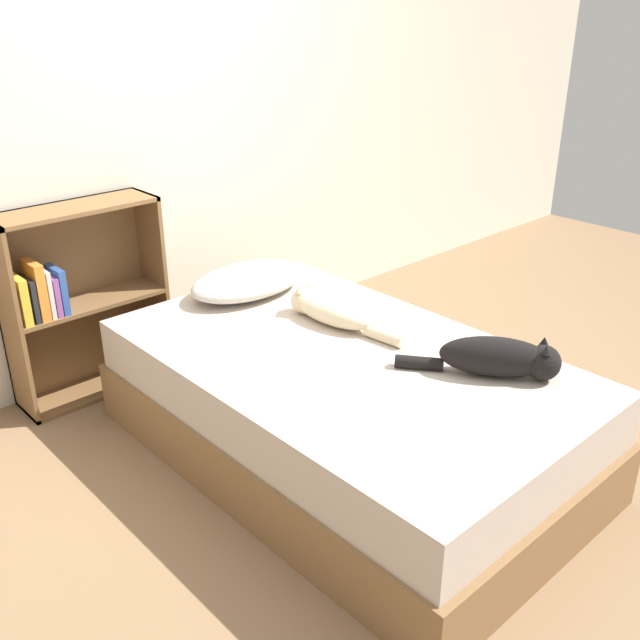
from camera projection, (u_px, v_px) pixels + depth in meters
ground_plane at (343, 454)px, 3.08m from camera, size 8.00×8.00×0.00m
wall_back at (146, 120)px, 3.51m from camera, size 8.00×0.06×2.50m
bed at (344, 406)px, 2.98m from camera, size 1.20×1.99×0.49m
pillow at (248, 280)px, 3.44m from camera, size 0.61×0.38×0.13m
cat_light at (331, 311)px, 3.13m from camera, size 0.20×0.61×0.14m
cat_dark at (502, 358)px, 2.68m from camera, size 0.43×0.52×0.16m
bookshelf at (76, 298)px, 3.40m from camera, size 0.75×0.26×0.94m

